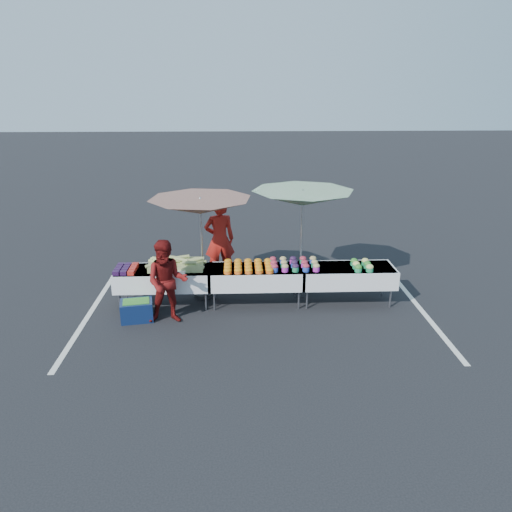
{
  "coord_description": "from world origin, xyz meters",
  "views": [
    {
      "loc": [
        -0.35,
        -9.14,
        4.13
      ],
      "look_at": [
        0.0,
        0.0,
        1.0
      ],
      "focal_mm": 35.0,
      "sensor_mm": 36.0,
      "label": 1
    }
  ],
  "objects_px": {
    "table_left": "(164,277)",
    "table_right": "(347,275)",
    "customer": "(167,282)",
    "vendor": "(220,240)",
    "umbrella_left": "(200,207)",
    "table_center": "(256,276)",
    "umbrella_right": "(303,199)",
    "storage_bin": "(137,310)"
  },
  "relations": [
    {
      "from": "table_left",
      "to": "table_right",
      "type": "distance_m",
      "value": 3.6
    },
    {
      "from": "customer",
      "to": "storage_bin",
      "type": "distance_m",
      "value": 0.85
    },
    {
      "from": "umbrella_right",
      "to": "storage_bin",
      "type": "relative_size",
      "value": 3.41
    },
    {
      "from": "table_right",
      "to": "customer",
      "type": "xyz_separation_m",
      "value": [
        -3.43,
        -0.75,
        0.2
      ]
    },
    {
      "from": "vendor",
      "to": "umbrella_left",
      "type": "bearing_deg",
      "value": 60.83
    },
    {
      "from": "table_center",
      "to": "customer",
      "type": "xyz_separation_m",
      "value": [
        -1.63,
        -0.75,
        0.2
      ]
    },
    {
      "from": "table_center",
      "to": "table_right",
      "type": "relative_size",
      "value": 1.0
    },
    {
      "from": "table_left",
      "to": "storage_bin",
      "type": "xyz_separation_m",
      "value": [
        -0.44,
        -0.66,
        -0.39
      ]
    },
    {
      "from": "storage_bin",
      "to": "customer",
      "type": "bearing_deg",
      "value": -18.7
    },
    {
      "from": "table_right",
      "to": "vendor",
      "type": "relative_size",
      "value": 1.02
    },
    {
      "from": "table_center",
      "to": "vendor",
      "type": "distance_m",
      "value": 1.62
    },
    {
      "from": "vendor",
      "to": "umbrella_right",
      "type": "distance_m",
      "value": 2.1
    },
    {
      "from": "table_right",
      "to": "umbrella_right",
      "type": "xyz_separation_m",
      "value": [
        -0.82,
        0.8,
        1.36
      ]
    },
    {
      "from": "table_left",
      "to": "storage_bin",
      "type": "height_order",
      "value": "table_left"
    },
    {
      "from": "table_left",
      "to": "storage_bin",
      "type": "relative_size",
      "value": 2.89
    },
    {
      "from": "table_left",
      "to": "table_center",
      "type": "height_order",
      "value": "same"
    },
    {
      "from": "umbrella_left",
      "to": "storage_bin",
      "type": "height_order",
      "value": "umbrella_left"
    },
    {
      "from": "table_left",
      "to": "table_center",
      "type": "bearing_deg",
      "value": 0.0
    },
    {
      "from": "table_right",
      "to": "customer",
      "type": "relative_size",
      "value": 1.19
    },
    {
      "from": "table_left",
      "to": "customer",
      "type": "distance_m",
      "value": 0.79
    },
    {
      "from": "umbrella_right",
      "to": "storage_bin",
      "type": "distance_m",
      "value": 3.94
    },
    {
      "from": "table_center",
      "to": "table_left",
      "type": "bearing_deg",
      "value": 180.0
    },
    {
      "from": "table_left",
      "to": "table_right",
      "type": "height_order",
      "value": "same"
    },
    {
      "from": "umbrella_right",
      "to": "vendor",
      "type": "bearing_deg",
      "value": 160.91
    },
    {
      "from": "table_right",
      "to": "umbrella_left",
      "type": "relative_size",
      "value": 0.75
    },
    {
      "from": "table_left",
      "to": "vendor",
      "type": "distance_m",
      "value": 1.78
    },
    {
      "from": "table_right",
      "to": "umbrella_left",
      "type": "distance_m",
      "value": 3.18
    },
    {
      "from": "table_left",
      "to": "umbrella_right",
      "type": "bearing_deg",
      "value": 16.04
    },
    {
      "from": "table_left",
      "to": "umbrella_left",
      "type": "bearing_deg",
      "value": 28.75
    },
    {
      "from": "table_center",
      "to": "umbrella_right",
      "type": "distance_m",
      "value": 1.86
    },
    {
      "from": "table_right",
      "to": "umbrella_right",
      "type": "height_order",
      "value": "umbrella_right"
    },
    {
      "from": "vendor",
      "to": "umbrella_right",
      "type": "relative_size",
      "value": 0.83
    },
    {
      "from": "table_center",
      "to": "umbrella_left",
      "type": "xyz_separation_m",
      "value": [
        -1.07,
        0.4,
        1.31
      ]
    },
    {
      "from": "table_right",
      "to": "customer",
      "type": "bearing_deg",
      "value": -167.67
    },
    {
      "from": "umbrella_right",
      "to": "storage_bin",
      "type": "bearing_deg",
      "value": -155.65
    },
    {
      "from": "table_center",
      "to": "storage_bin",
      "type": "bearing_deg",
      "value": -163.63
    },
    {
      "from": "customer",
      "to": "umbrella_left",
      "type": "xyz_separation_m",
      "value": [
        0.56,
        1.15,
        1.11
      ]
    },
    {
      "from": "vendor",
      "to": "storage_bin",
      "type": "bearing_deg",
      "value": 42.73
    },
    {
      "from": "table_left",
      "to": "vendor",
      "type": "xyz_separation_m",
      "value": [
        1.05,
        1.4,
        0.33
      ]
    },
    {
      "from": "table_center",
      "to": "umbrella_right",
      "type": "xyz_separation_m",
      "value": [
        0.98,
        0.8,
        1.36
      ]
    },
    {
      "from": "table_right",
      "to": "customer",
      "type": "height_order",
      "value": "customer"
    },
    {
      "from": "umbrella_right",
      "to": "table_right",
      "type": "bearing_deg",
      "value": -44.38
    }
  ]
}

